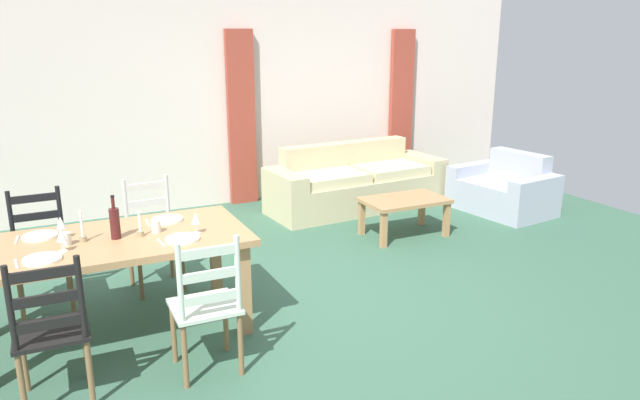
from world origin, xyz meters
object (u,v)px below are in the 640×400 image
wine_glass_near_right (196,219)px  wine_glass_near_left (61,236)px  dining_chair_far_right (153,234)px  coffee_table (404,204)px  dining_table (112,250)px  wine_bottle (115,223)px  armchair_upholstered (505,191)px  dining_chair_far_left (41,250)px  coffee_cup_primary (156,227)px  coffee_cup_secondary (66,239)px  wine_glass_far_left (61,223)px  dining_chair_near_right (206,305)px  dining_chair_near_left (51,331)px  couch (354,185)px

wine_glass_near_right → wine_glass_near_left: bearing=178.8°
dining_chair_far_right → coffee_table: (2.72, 0.19, -0.12)m
dining_table → wine_bottle: bearing=-20.0°
dining_table → armchair_upholstered: size_ratio=1.51×
dining_chair_far_left → coffee_table: dining_chair_far_left is taller
dining_chair_far_left → armchair_upholstered: bearing=5.0°
dining_chair_far_left → wine_bottle: size_ratio=3.04×
coffee_cup_primary → wine_bottle: bearing=-178.0°
wine_glass_near_right → coffee_cup_secondary: 0.88m
dining_chair_far_right → wine_glass_far_left: bearing=-139.0°
wine_glass_near_left → coffee_cup_secondary: (0.03, 0.13, -0.07)m
dining_chair_near_right → wine_bottle: wine_bottle is taller
dining_chair_far_left → coffee_cup_primary: dining_chair_far_left is taller
dining_chair_far_left → wine_glass_far_left: 0.74m
dining_chair_near_left → dining_chair_far_right: 1.74m
wine_bottle → wine_glass_near_left: bearing=-160.9°
dining_chair_near_right → coffee_cup_secondary: (-0.75, 0.78, 0.32)m
wine_glass_far_left → dining_chair_far_left: bearing=104.3°
coffee_table → dining_chair_near_left: bearing=-154.6°
wine_glass_near_left → coffee_cup_primary: bearing=11.8°
dining_chair_far_left → wine_glass_near_left: 0.99m
dining_table → coffee_cup_primary: 0.34m
dining_table → wine_glass_near_right: bearing=-15.1°
coffee_cup_primary → armchair_upholstered: bearing=15.4°
dining_chair_near_left → armchair_upholstered: (5.26, 1.96, -0.23)m
coffee_cup_secondary → dining_table: bearing=1.9°
coffee_cup_primary → coffee_cup_secondary: size_ratio=1.00×
dining_chair_near_right → coffee_cup_primary: size_ratio=10.67×
wine_glass_near_left → armchair_upholstered: 5.35m
coffee_table → armchair_upholstered: 1.70m
coffee_cup_secondary → coffee_table: bearing=16.0°
wine_bottle → dining_chair_near_left: bearing=-124.1°
coffee_cup_secondary → dining_chair_far_right: bearing=48.2°
armchair_upholstered → dining_table: bearing=-165.6°
dining_chair_far_left → coffee_cup_primary: 1.14m
dining_chair_far_right → couch: (2.77, 1.41, -0.19)m
coffee_table → coffee_cup_secondary: bearing=-164.0°
dining_chair_far_right → couch: 3.11m
dining_chair_far_left → wine_bottle: bearing=-57.4°
dining_table → couch: couch is taller
dining_chair_far_right → coffee_cup_primary: size_ratio=10.67×
dining_chair_near_right → wine_glass_near_right: size_ratio=5.96×
dining_chair_near_left → coffee_cup_primary: dining_chair_near_left is taller
dining_chair_near_right → coffee_cup_secondary: bearing=134.0°
dining_table → dining_chair_far_left: dining_chair_far_left is taller
dining_chair_far_right → wine_bottle: (-0.38, -0.80, 0.39)m
wine_glass_near_right → armchair_upholstered: (4.23, 1.39, -0.61)m
dining_table → coffee_cup_secondary: (-0.29, -0.01, 0.13)m
dining_chair_near_right → dining_chair_far_right: (-0.04, 1.57, 0.00)m
coffee_cup_secondary → coffee_cup_primary: bearing=0.6°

